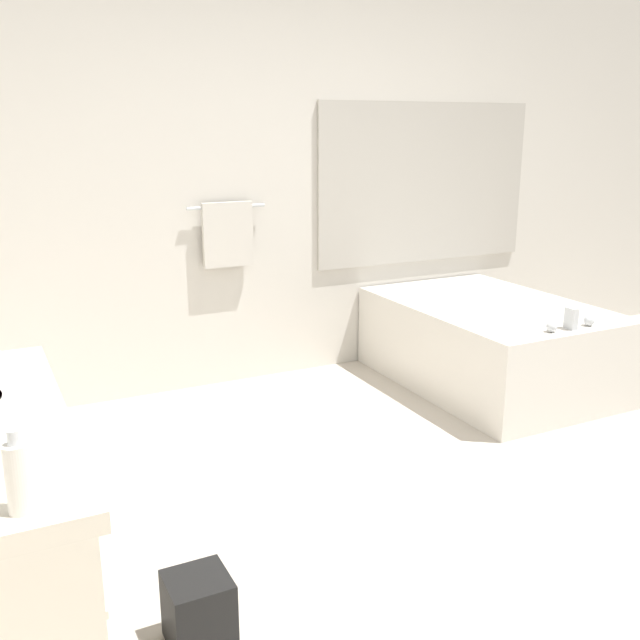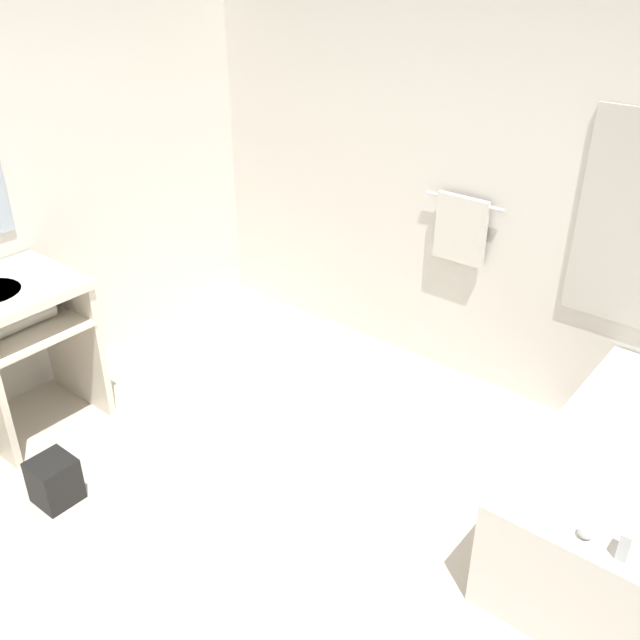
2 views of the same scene
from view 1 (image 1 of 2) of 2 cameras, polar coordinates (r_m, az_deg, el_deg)
ground_plane at (r=3.14m, az=12.69°, el=-16.42°), size 16.00×16.00×0.00m
wall_back_with_blinds at (r=4.63m, az=-3.80°, el=11.71°), size 7.40×0.13×2.70m
bathtub at (r=4.73m, az=13.34°, el=-1.53°), size 1.05×1.54×0.66m
soap_dispenser at (r=1.55m, az=-23.02°, el=-11.49°), size 0.05×0.05×0.18m
waste_bin at (r=2.51m, az=-9.67°, el=-21.96°), size 0.20×0.20×0.24m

